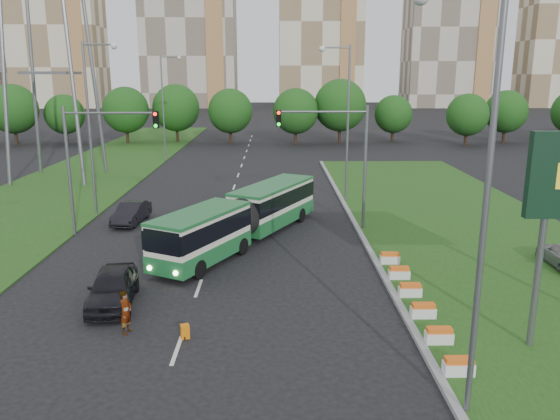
{
  "coord_description": "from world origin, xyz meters",
  "views": [
    {
      "loc": [
        0.58,
        -24.22,
        9.83
      ],
      "look_at": [
        0.92,
        4.88,
        2.6
      ],
      "focal_mm": 35.0,
      "sensor_mm": 36.0,
      "label": 1
    }
  ],
  "objects_px": {
    "pedestrian": "(126,312)",
    "traffic_mast_left": "(94,150)",
    "shopping_trolley": "(185,332)",
    "traffic_mast_median": "(340,148)",
    "car_left_near": "(113,287)",
    "articulated_bus": "(239,217)",
    "car_left_far": "(131,213)"
  },
  "relations": [
    {
      "from": "car_left_far",
      "to": "pedestrian",
      "type": "bearing_deg",
      "value": -70.81
    },
    {
      "from": "traffic_mast_median",
      "to": "car_left_near",
      "type": "xyz_separation_m",
      "value": [
        -11.27,
        -11.79,
        -4.55
      ]
    },
    {
      "from": "car_left_far",
      "to": "traffic_mast_left",
      "type": "bearing_deg",
      "value": -108.47
    },
    {
      "from": "shopping_trolley",
      "to": "car_left_far",
      "type": "bearing_deg",
      "value": 90.5
    },
    {
      "from": "traffic_mast_left",
      "to": "articulated_bus",
      "type": "xyz_separation_m",
      "value": [
        8.85,
        -1.58,
        -3.8
      ]
    },
    {
      "from": "pedestrian",
      "to": "shopping_trolley",
      "type": "bearing_deg",
      "value": -87.77
    },
    {
      "from": "traffic_mast_left",
      "to": "articulated_bus",
      "type": "distance_m",
      "value": 9.76
    },
    {
      "from": "traffic_mast_left",
      "to": "traffic_mast_median",
      "type": "bearing_deg",
      "value": 3.77
    },
    {
      "from": "car_left_near",
      "to": "articulated_bus",
      "type": "bearing_deg",
      "value": 54.96
    },
    {
      "from": "articulated_bus",
      "to": "shopping_trolley",
      "type": "distance_m",
      "value": 12.6
    },
    {
      "from": "pedestrian",
      "to": "traffic_mast_median",
      "type": "bearing_deg",
      "value": -20.64
    },
    {
      "from": "traffic_mast_median",
      "to": "traffic_mast_left",
      "type": "xyz_separation_m",
      "value": [
        -15.16,
        -1.0,
        0.0
      ]
    },
    {
      "from": "traffic_mast_left",
      "to": "shopping_trolley",
      "type": "height_order",
      "value": "traffic_mast_left"
    },
    {
      "from": "traffic_mast_median",
      "to": "traffic_mast_left",
      "type": "relative_size",
      "value": 1.0
    },
    {
      "from": "traffic_mast_median",
      "to": "articulated_bus",
      "type": "height_order",
      "value": "traffic_mast_median"
    },
    {
      "from": "articulated_bus",
      "to": "pedestrian",
      "type": "distance_m",
      "value": 12.55
    },
    {
      "from": "car_left_near",
      "to": "shopping_trolley",
      "type": "height_order",
      "value": "car_left_near"
    },
    {
      "from": "traffic_mast_left",
      "to": "car_left_far",
      "type": "distance_m",
      "value": 5.57
    },
    {
      "from": "traffic_mast_median",
      "to": "pedestrian",
      "type": "height_order",
      "value": "traffic_mast_median"
    },
    {
      "from": "pedestrian",
      "to": "shopping_trolley",
      "type": "distance_m",
      "value": 2.47
    },
    {
      "from": "car_left_near",
      "to": "shopping_trolley",
      "type": "bearing_deg",
      "value": -48.41
    },
    {
      "from": "car_left_near",
      "to": "car_left_far",
      "type": "distance_m",
      "value": 13.86
    },
    {
      "from": "traffic_mast_left",
      "to": "car_left_far",
      "type": "xyz_separation_m",
      "value": [
        1.26,
        2.82,
        -4.64
      ]
    },
    {
      "from": "traffic_mast_left",
      "to": "car_left_near",
      "type": "bearing_deg",
      "value": -70.18
    },
    {
      "from": "pedestrian",
      "to": "shopping_trolley",
      "type": "relative_size",
      "value": 3.16
    },
    {
      "from": "articulated_bus",
      "to": "shopping_trolley",
      "type": "relative_size",
      "value": 27.65
    },
    {
      "from": "traffic_mast_left",
      "to": "articulated_bus",
      "type": "relative_size",
      "value": 0.52
    },
    {
      "from": "traffic_mast_median",
      "to": "car_left_far",
      "type": "height_order",
      "value": "traffic_mast_median"
    },
    {
      "from": "pedestrian",
      "to": "traffic_mast_left",
      "type": "bearing_deg",
      "value": 34.7
    },
    {
      "from": "traffic_mast_median",
      "to": "articulated_bus",
      "type": "xyz_separation_m",
      "value": [
        -6.31,
        -2.58,
        -3.8
      ]
    },
    {
      "from": "articulated_bus",
      "to": "pedestrian",
      "type": "height_order",
      "value": "articulated_bus"
    },
    {
      "from": "traffic_mast_median",
      "to": "articulated_bus",
      "type": "distance_m",
      "value": 7.8
    }
  ]
}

